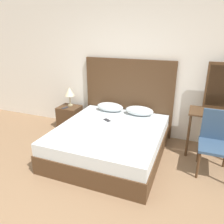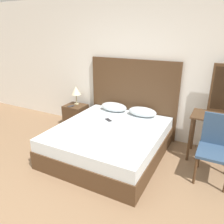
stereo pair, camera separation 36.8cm
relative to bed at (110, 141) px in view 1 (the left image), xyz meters
The scene contains 13 objects.
ground_plane 1.58m from the bed, 92.51° to the right, with size 16.00×16.00×0.00m, color #8C6B4C.
wall_back 1.53m from the bed, 93.66° to the left, with size 10.00×0.06×2.70m.
bed is the anchor object (origin of this frame).
headboard 1.12m from the bed, 90.00° to the left, with size 1.83×0.05×1.54m.
pillow_left 0.89m from the bed, 111.84° to the left, with size 0.55×0.30×0.17m.
pillow_right 0.89m from the bed, 68.16° to the left, with size 0.55×0.30×0.17m.
phone_on_bed 0.42m from the bed, 121.44° to the left, with size 0.16×0.14×0.01m.
nightstand 1.47m from the bed, 149.53° to the left, with size 0.46×0.41×0.48m.
table_lamp 1.62m from the bed, 147.23° to the left, with size 0.21×0.21×0.41m.
phone_on_nightstand 1.48m from the bed, 153.70° to the left, with size 0.11×0.16×0.01m.
vanity_desk 1.81m from the bed, 21.31° to the left, with size 0.87×0.50×0.78m.
vanity_mirror 2.08m from the bed, 27.69° to the left, with size 0.47×0.03×0.79m.
chair 1.67m from the bed, ahead, with size 0.45×0.51×0.94m.
Camera 1 is at (1.33, -1.56, 2.06)m, focal length 35.00 mm.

